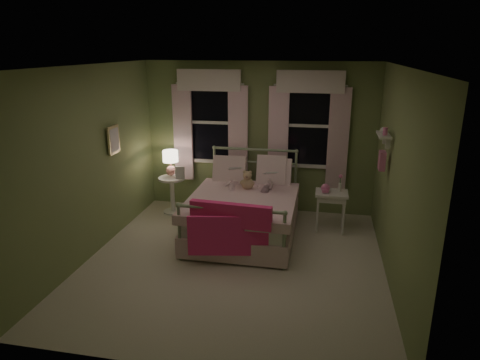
% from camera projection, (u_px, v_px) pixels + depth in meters
% --- Properties ---
extents(room_shell, '(4.20, 4.20, 4.20)m').
position_uv_depth(room_shell, '(234.00, 171.00, 5.48)').
color(room_shell, silver).
rests_on(room_shell, ground).
extents(bed, '(1.58, 2.04, 1.18)m').
position_uv_depth(bed, '(245.00, 212.00, 6.60)').
color(bed, white).
rests_on(bed, ground).
extents(pink_throw, '(1.10, 0.28, 0.71)m').
position_uv_depth(pink_throw, '(230.00, 224.00, 5.58)').
color(pink_throw, '#F42F79').
rests_on(pink_throw, bed).
extents(child_left, '(0.28, 0.21, 0.71)m').
position_uv_depth(child_left, '(232.00, 170.00, 6.90)').
color(child_left, '#F7D1DD').
rests_on(child_left, bed).
extents(child_right, '(0.32, 0.25, 0.64)m').
position_uv_depth(child_right, '(267.00, 173.00, 6.80)').
color(child_right, '#F7D1DD').
rests_on(child_right, bed).
extents(book_left, '(0.22, 0.16, 0.26)m').
position_uv_depth(book_left, '(229.00, 172.00, 6.65)').
color(book_left, beige).
rests_on(book_left, child_left).
extents(book_right, '(0.22, 0.16, 0.26)m').
position_uv_depth(book_right, '(264.00, 176.00, 6.56)').
color(book_right, beige).
rests_on(book_right, child_right).
extents(teddy_bear, '(0.23, 0.19, 0.32)m').
position_uv_depth(teddy_bear, '(247.00, 181.00, 6.74)').
color(teddy_bear, tan).
rests_on(teddy_bear, bed).
extents(nightstand_left, '(0.46, 0.46, 0.65)m').
position_uv_depth(nightstand_left, '(172.00, 190.00, 7.50)').
color(nightstand_left, white).
rests_on(nightstand_left, ground).
extents(table_lamp, '(0.26, 0.26, 0.45)m').
position_uv_depth(table_lamp, '(171.00, 160.00, 7.34)').
color(table_lamp, '#FF9F96').
rests_on(table_lamp, nightstand_left).
extents(book_nightstand, '(0.18, 0.23, 0.02)m').
position_uv_depth(book_nightstand, '(175.00, 179.00, 7.33)').
color(book_nightstand, beige).
rests_on(book_nightstand, nightstand_left).
extents(nightstand_right, '(0.50, 0.40, 0.64)m').
position_uv_depth(nightstand_right, '(331.00, 198.00, 6.70)').
color(nightstand_right, white).
rests_on(nightstand_right, ground).
extents(pink_toy, '(0.14, 0.19, 0.14)m').
position_uv_depth(pink_toy, '(325.00, 188.00, 6.67)').
color(pink_toy, pink).
rests_on(pink_toy, nightstand_right).
extents(bud_vase, '(0.06, 0.06, 0.28)m').
position_uv_depth(bud_vase, '(340.00, 183.00, 6.66)').
color(bud_vase, white).
rests_on(bud_vase, nightstand_right).
extents(window_left, '(1.34, 0.13, 1.96)m').
position_uv_depth(window_left, '(210.00, 119.00, 7.44)').
color(window_left, black).
rests_on(window_left, room_shell).
extents(window_right, '(1.34, 0.13, 1.96)m').
position_uv_depth(window_right, '(309.00, 122.00, 7.13)').
color(window_right, black).
rests_on(window_right, room_shell).
extents(wall_shelf, '(0.15, 0.50, 0.60)m').
position_uv_depth(wall_shelf, '(383.00, 148.00, 5.72)').
color(wall_shelf, white).
rests_on(wall_shelf, room_shell).
extents(framed_picture, '(0.03, 0.32, 0.42)m').
position_uv_depth(framed_picture, '(114.00, 140.00, 6.34)').
color(framed_picture, beige).
rests_on(framed_picture, room_shell).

